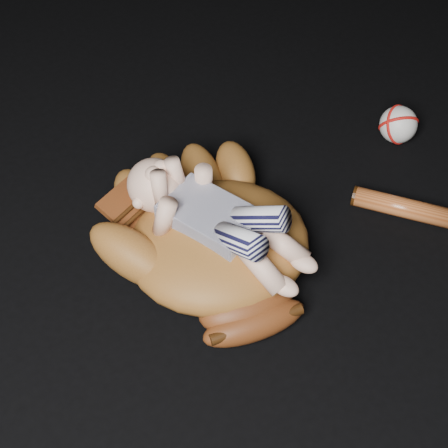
% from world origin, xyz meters
% --- Properties ---
extents(baseball_glove, '(0.48, 0.51, 0.13)m').
position_xyz_m(baseball_glove, '(-0.02, 0.09, 0.07)').
color(baseball_glove, brown).
rests_on(baseball_glove, ground).
extents(newborn_baby, '(0.23, 0.36, 0.14)m').
position_xyz_m(newborn_baby, '(-0.02, 0.08, 0.12)').
color(newborn_baby, beige).
rests_on(newborn_baby, baseball_glove).
extents(baseball, '(0.09, 0.09, 0.07)m').
position_xyz_m(baseball, '(0.45, 0.11, 0.04)').
color(baseball, silver).
rests_on(baseball, ground).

